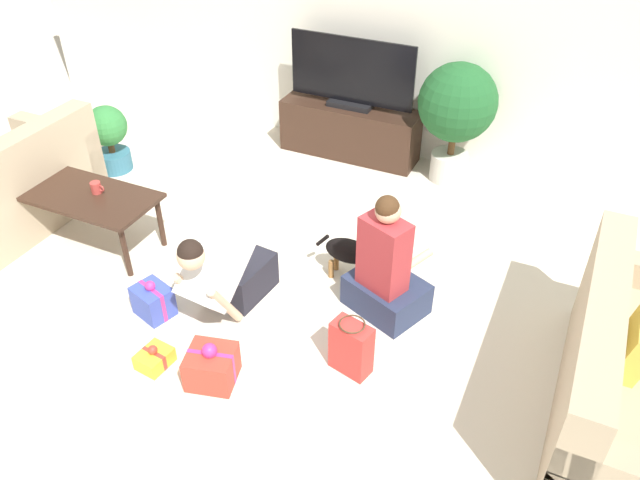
{
  "coord_description": "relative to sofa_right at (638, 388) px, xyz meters",
  "views": [
    {
      "loc": [
        1.78,
        -2.83,
        3.02
      ],
      "look_at": [
        0.3,
        0.35,
        0.45
      ],
      "focal_mm": 35.0,
      "sensor_mm": 36.0,
      "label": 1
    }
  ],
  "objects": [
    {
      "name": "tv",
      "position": [
        -2.73,
        2.35,
        0.51
      ],
      "size": [
        1.23,
        0.2,
        0.67
      ],
      "color": "black",
      "rests_on": "tv_console"
    },
    {
      "name": "mug",
      "position": [
        -3.92,
        0.14,
        0.21
      ],
      "size": [
        0.12,
        0.08,
        0.09
      ],
      "color": "#B23D38",
      "rests_on": "coffee_table"
    },
    {
      "name": "sofa_right",
      "position": [
        0.0,
        0.0,
        0.0
      ],
      "size": [
        0.88,
        1.73,
        0.87
      ],
      "rotation": [
        0.0,
        0.0,
        1.57
      ],
      "color": "tan",
      "rests_on": "ground_plane"
    },
    {
      "name": "person_sitting",
      "position": [
        -1.61,
        0.33,
        0.03
      ],
      "size": [
        0.63,
        0.6,
        0.96
      ],
      "rotation": [
        0.0,
        0.0,
        2.75
      ],
      "color": "#283351",
      "rests_on": "ground_plane"
    },
    {
      "name": "gift_box_a",
      "position": [
        -3.05,
        -0.39,
        -0.19
      ],
      "size": [
        0.3,
        0.27,
        0.29
      ],
      "rotation": [
        0.0,
        0.0,
        -0.3
      ],
      "color": "#3D51BC",
      "rests_on": "ground_plane"
    },
    {
      "name": "gift_box_c",
      "position": [
        -2.76,
        -0.79,
        -0.25
      ],
      "size": [
        0.2,
        0.23,
        0.16
      ],
      "rotation": [
        0.0,
        0.0,
        -0.11
      ],
      "color": "yellow",
      "rests_on": "ground_plane"
    },
    {
      "name": "gift_bag_a",
      "position": [
        -1.61,
        -0.29,
        -0.12
      ],
      "size": [
        0.28,
        0.2,
        0.4
      ],
      "rotation": [
        0.0,
        0.0,
        -0.24
      ],
      "color": "red",
      "rests_on": "ground_plane"
    },
    {
      "name": "potted_plant_corner_left",
      "position": [
        -4.67,
        1.11,
        0.05
      ],
      "size": [
        0.38,
        0.38,
        0.65
      ],
      "color": "#336B84",
      "rests_on": "ground_plane"
    },
    {
      "name": "dog",
      "position": [
        -1.93,
        0.56,
        -0.06
      ],
      "size": [
        0.58,
        0.18,
        0.37
      ],
      "rotation": [
        0.0,
        0.0,
        1.6
      ],
      "color": "black",
      "rests_on": "ground_plane"
    },
    {
      "name": "potted_plant_back_right",
      "position": [
        -1.7,
        2.3,
        0.41
      ],
      "size": [
        0.7,
        0.7,
        1.12
      ],
      "color": "beige",
      "rests_on": "ground_plane"
    },
    {
      "name": "tv_console",
      "position": [
        -2.73,
        2.35,
        -0.05
      ],
      "size": [
        1.36,
        0.39,
        0.52
      ],
      "color": "#382319",
      "rests_on": "ground_plane"
    },
    {
      "name": "coffee_table",
      "position": [
        -3.98,
        0.09,
        0.11
      ],
      "size": [
        1.09,
        0.55,
        0.47
      ],
      "color": "#382319",
      "rests_on": "ground_plane"
    },
    {
      "name": "person_kneeling",
      "position": [
        -2.6,
        -0.13,
        0.03
      ],
      "size": [
        0.39,
        0.82,
        0.78
      ],
      "rotation": [
        0.0,
        0.0,
        -0.1
      ],
      "color": "#23232D",
      "rests_on": "ground_plane"
    },
    {
      "name": "wall_back",
      "position": [
        -2.41,
        2.61,
        0.99
      ],
      "size": [
        8.4,
        0.06,
        2.6
      ],
      "color": "white",
      "rests_on": "ground_plane"
    },
    {
      "name": "gift_box_b",
      "position": [
        -2.35,
        -0.73,
        -0.19
      ],
      "size": [
        0.35,
        0.33,
        0.3
      ],
      "rotation": [
        0.0,
        0.0,
        0.25
      ],
      "color": "red",
      "rests_on": "ground_plane"
    },
    {
      "name": "ground_plane",
      "position": [
        -2.41,
        -0.02,
        -0.31
      ],
      "size": [
        16.0,
        16.0,
        0.0
      ],
      "primitive_type": "plane",
      "color": "beige"
    }
  ]
}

